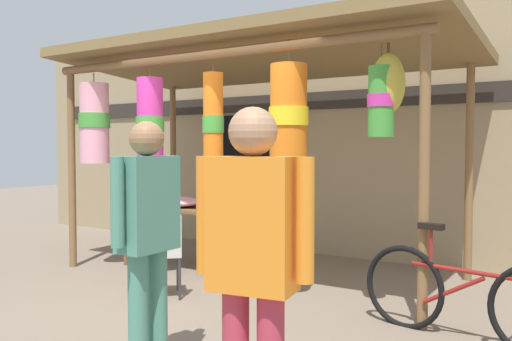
{
  "coord_description": "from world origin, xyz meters",
  "views": [
    {
      "loc": [
        3.33,
        -4.28,
        1.51
      ],
      "look_at": [
        -0.22,
        1.4,
        1.22
      ],
      "focal_mm": 37.6,
      "sensor_mm": 36.0,
      "label": 1
    }
  ],
  "objects_px": {
    "folding_chair": "(161,248)",
    "wicker_basket_by_table": "(252,269)",
    "display_table": "(181,213)",
    "vendor_in_orange": "(253,255)",
    "flower_heap_on_table": "(173,202)",
    "customer_foreground": "(147,226)",
    "parked_bicycle": "(465,297)"
  },
  "relations": [
    {
      "from": "display_table",
      "to": "folding_chair",
      "type": "distance_m",
      "value": 1.4
    },
    {
      "from": "flower_heap_on_table",
      "to": "folding_chair",
      "type": "height_order",
      "value": "flower_heap_on_table"
    },
    {
      "from": "folding_chair",
      "to": "wicker_basket_by_table",
      "type": "distance_m",
      "value": 1.16
    },
    {
      "from": "customer_foreground",
      "to": "display_table",
      "type": "bearing_deg",
      "value": 126.18
    },
    {
      "from": "display_table",
      "to": "vendor_in_orange",
      "type": "relative_size",
      "value": 0.86
    },
    {
      "from": "folding_chair",
      "to": "customer_foreground",
      "type": "height_order",
      "value": "customer_foreground"
    },
    {
      "from": "parked_bicycle",
      "to": "customer_foreground",
      "type": "relative_size",
      "value": 1.03
    },
    {
      "from": "display_table",
      "to": "flower_heap_on_table",
      "type": "xyz_separation_m",
      "value": [
        -0.06,
        -0.08,
        0.14
      ]
    },
    {
      "from": "display_table",
      "to": "customer_foreground",
      "type": "relative_size",
      "value": 0.87
    },
    {
      "from": "flower_heap_on_table",
      "to": "folding_chair",
      "type": "bearing_deg",
      "value": -54.44
    },
    {
      "from": "wicker_basket_by_table",
      "to": "vendor_in_orange",
      "type": "distance_m",
      "value": 3.54
    },
    {
      "from": "folding_chair",
      "to": "vendor_in_orange",
      "type": "height_order",
      "value": "vendor_in_orange"
    },
    {
      "from": "flower_heap_on_table",
      "to": "wicker_basket_by_table",
      "type": "distance_m",
      "value": 1.41
    },
    {
      "from": "wicker_basket_by_table",
      "to": "vendor_in_orange",
      "type": "height_order",
      "value": "vendor_in_orange"
    },
    {
      "from": "display_table",
      "to": "flower_heap_on_table",
      "type": "height_order",
      "value": "flower_heap_on_table"
    },
    {
      "from": "folding_chair",
      "to": "vendor_in_orange",
      "type": "relative_size",
      "value": 0.5
    },
    {
      "from": "flower_heap_on_table",
      "to": "folding_chair",
      "type": "xyz_separation_m",
      "value": [
        0.79,
        -1.1,
        -0.33
      ]
    },
    {
      "from": "customer_foreground",
      "to": "flower_heap_on_table",
      "type": "bearing_deg",
      "value": 127.87
    },
    {
      "from": "flower_heap_on_table",
      "to": "wicker_basket_by_table",
      "type": "relative_size",
      "value": 2.02
    },
    {
      "from": "folding_chair",
      "to": "customer_foreground",
      "type": "bearing_deg",
      "value": -50.42
    },
    {
      "from": "display_table",
      "to": "wicker_basket_by_table",
      "type": "xyz_separation_m",
      "value": [
        1.17,
        -0.17,
        -0.54
      ]
    },
    {
      "from": "display_table",
      "to": "vendor_in_orange",
      "type": "height_order",
      "value": "vendor_in_orange"
    },
    {
      "from": "customer_foreground",
      "to": "vendor_in_orange",
      "type": "bearing_deg",
      "value": -23.25
    },
    {
      "from": "folding_chair",
      "to": "wicker_basket_by_table",
      "type": "height_order",
      "value": "folding_chair"
    },
    {
      "from": "display_table",
      "to": "wicker_basket_by_table",
      "type": "bearing_deg",
      "value": -8.32
    },
    {
      "from": "display_table",
      "to": "wicker_basket_by_table",
      "type": "height_order",
      "value": "display_table"
    },
    {
      "from": "flower_heap_on_table",
      "to": "folding_chair",
      "type": "distance_m",
      "value": 1.39
    },
    {
      "from": "vendor_in_orange",
      "to": "folding_chair",
      "type": "bearing_deg",
      "value": 140.45
    },
    {
      "from": "vendor_in_orange",
      "to": "customer_foreground",
      "type": "xyz_separation_m",
      "value": [
        -1.13,
        0.48,
        -0.01
      ]
    },
    {
      "from": "vendor_in_orange",
      "to": "flower_heap_on_table",
      "type": "bearing_deg",
      "value": 135.81
    },
    {
      "from": "parked_bicycle",
      "to": "wicker_basket_by_table",
      "type": "bearing_deg",
      "value": 164.61
    },
    {
      "from": "display_table",
      "to": "folding_chair",
      "type": "relative_size",
      "value": 1.74
    }
  ]
}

